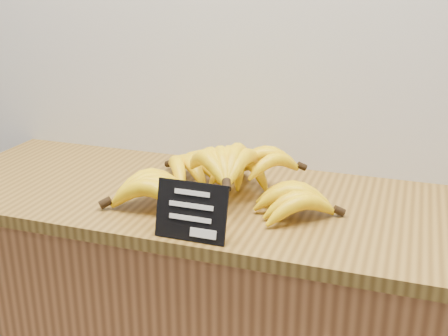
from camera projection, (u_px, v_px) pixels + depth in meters
counter_top at (231, 202)px, 1.36m from camera, size 1.51×0.54×0.03m
chalkboard_sign at (191, 211)px, 1.13m from camera, size 0.15×0.04×0.12m
banana_pile at (220, 177)px, 1.34m from camera, size 0.54×0.37×0.13m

